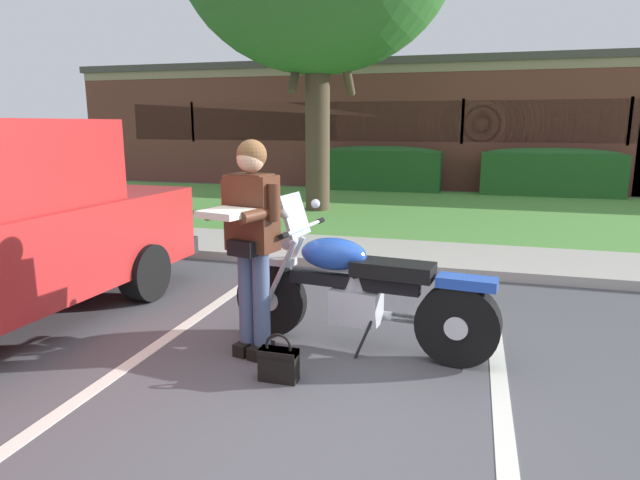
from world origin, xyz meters
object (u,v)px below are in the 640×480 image
motorcycle (368,292)px  brick_building (467,124)px  handbag (279,362)px  rider_person (251,232)px  hedge_left (381,168)px  hedge_center_left (550,171)px

motorcycle → brick_building: size_ratio=0.09×
motorcycle → handbag: motorcycle is taller
rider_person → hedge_left: (-0.90, 11.05, -0.36)m
hedge_left → brick_building: bearing=71.7°
handbag → brick_building: (0.80, 17.65, 1.67)m
rider_person → brick_building: 17.33m
rider_person → handbag: bearing=-46.6°
rider_person → brick_building: (1.15, 17.27, 0.81)m
motorcycle → handbag: 0.95m
motorcycle → hedge_left: bearing=99.3°
motorcycle → hedge_left: size_ratio=0.70×
rider_person → brick_building: bearing=86.2°
handbag → hedge_center_left: bearing=75.1°
brick_building → hedge_center_left: bearing=-70.3°
handbag → rider_person: bearing=133.4°
hedge_center_left → handbag: bearing=-104.9°
hedge_left → hedge_center_left: (4.29, 0.00, 0.00)m
motorcycle → brick_building: 16.97m
hedge_left → brick_building: 6.66m
motorcycle → rider_person: 1.06m
hedge_center_left → brick_building: 6.71m
hedge_left → brick_building: brick_building is taller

